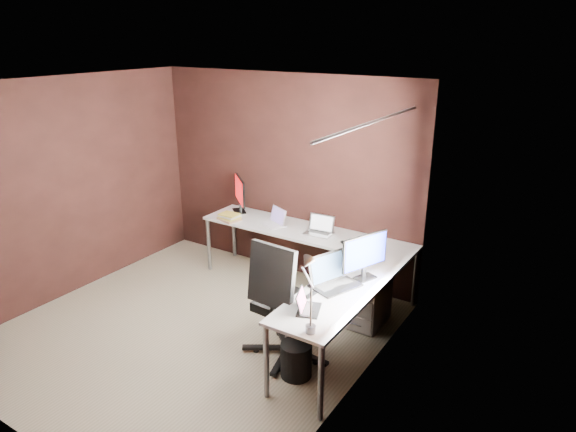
# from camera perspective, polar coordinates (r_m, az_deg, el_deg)

# --- Properties ---
(room) EXTENTS (3.60, 3.60, 2.50)m
(room) POSITION_cam_1_polar(r_m,az_deg,el_deg) (4.84, -8.09, -0.48)
(room) COLOR tan
(room) RESTS_ON ground
(desk) EXTENTS (2.65, 2.25, 0.73)m
(desk) POSITION_cam_1_polar(r_m,az_deg,el_deg) (5.53, 2.74, -4.33)
(desk) COLOR silver
(desk) RESTS_ON ground
(drawer_pedestal) EXTENTS (0.42, 0.50, 0.60)m
(drawer_pedestal) POSITION_cam_1_polar(r_m,az_deg,el_deg) (5.56, 8.56, -8.78)
(drawer_pedestal) COLOR silver
(drawer_pedestal) RESTS_ON ground
(monitor_left) EXTENTS (0.41, 0.37, 0.46)m
(monitor_left) POSITION_cam_1_polar(r_m,az_deg,el_deg) (6.63, -5.38, 2.61)
(monitor_left) COLOR black
(monitor_left) RESTS_ON desk
(monitor_right) EXTENTS (0.23, 0.50, 0.44)m
(monitor_right) POSITION_cam_1_polar(r_m,az_deg,el_deg) (4.86, 8.55, -4.17)
(monitor_right) COLOR black
(monitor_right) RESTS_ON desk
(laptop_white) EXTENTS (0.36, 0.32, 0.20)m
(laptop_white) POSITION_cam_1_polar(r_m,az_deg,el_deg) (6.21, -1.50, -0.57)
(laptop_white) COLOR silver
(laptop_white) RESTS_ON desk
(laptop_silver) EXTENTS (0.33, 0.24, 0.21)m
(laptop_silver) POSITION_cam_1_polar(r_m,az_deg,el_deg) (5.95, 3.54, -1.51)
(laptop_silver) COLOR silver
(laptop_silver) RESTS_ON desk
(laptop_black_big) EXTENTS (0.44, 0.51, 0.28)m
(laptop_black_big) POSITION_cam_1_polar(r_m,az_deg,el_deg) (4.78, 4.96, -6.96)
(laptop_black_big) COLOR black
(laptop_black_big) RESTS_ON desk
(laptop_black_small) EXTENTS (0.26, 0.31, 0.18)m
(laptop_black_small) POSITION_cam_1_polar(r_m,az_deg,el_deg) (4.37, 2.02, -9.97)
(laptop_black_small) COLOR black
(laptop_black_small) RESTS_ON desk
(book_stack) EXTENTS (0.29, 0.25, 0.08)m
(book_stack) POSITION_cam_1_polar(r_m,az_deg,el_deg) (6.41, -6.54, -0.11)
(book_stack) COLOR #A17957
(book_stack) RESTS_ON desk
(mouse_left) EXTENTS (0.09, 0.07, 0.03)m
(mouse_left) POSITION_cam_1_polar(r_m,az_deg,el_deg) (6.53, -6.96, 0.05)
(mouse_left) COLOR black
(mouse_left) RESTS_ON desk
(mouse_corner) EXTENTS (0.10, 0.07, 0.04)m
(mouse_corner) POSITION_cam_1_polar(r_m,az_deg,el_deg) (5.70, 6.24, -2.92)
(mouse_corner) COLOR black
(mouse_corner) RESTS_ON desk
(desk_lamp) EXTENTS (0.19, 0.22, 0.60)m
(desk_lamp) POSITION_cam_1_polar(r_m,az_deg,el_deg) (3.99, 2.24, -7.55)
(desk_lamp) COLOR slate
(desk_lamp) RESTS_ON desk
(office_chair) EXTENTS (0.67, 0.67, 1.20)m
(office_chair) POSITION_cam_1_polar(r_m,az_deg,el_deg) (4.95, -0.28, -11.71)
(office_chair) COLOR black
(office_chair) RESTS_ON ground
(wastebasket) EXTENTS (0.37, 0.37, 0.33)m
(wastebasket) POSITION_cam_1_polar(r_m,az_deg,el_deg) (4.78, 0.91, -15.68)
(wastebasket) COLOR black
(wastebasket) RESTS_ON ground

